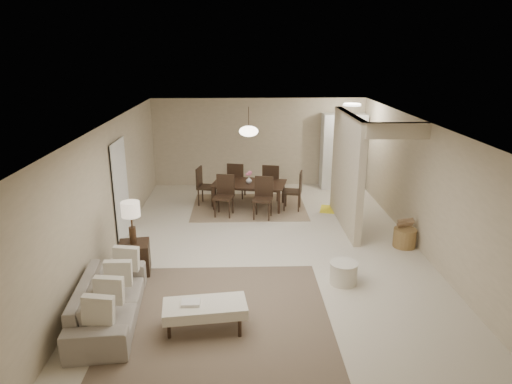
{
  "coord_description": "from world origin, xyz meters",
  "views": [
    {
      "loc": [
        -0.5,
        -8.32,
        3.8
      ],
      "look_at": [
        -0.22,
        0.42,
        1.05
      ],
      "focal_mm": 32.0,
      "sensor_mm": 36.0,
      "label": 1
    }
  ],
  "objects_px": {
    "sofa": "(109,301)",
    "ottoman_bench": "(205,309)",
    "pantry_cabinet": "(343,151)",
    "round_pouf": "(343,273)",
    "side_table": "(135,258)",
    "dining_table": "(249,195)",
    "wicker_basket": "(405,238)"
  },
  "relations": [
    {
      "from": "dining_table",
      "to": "wicker_basket",
      "type": "bearing_deg",
      "value": -27.0
    },
    {
      "from": "sofa",
      "to": "round_pouf",
      "type": "bearing_deg",
      "value": -79.72
    },
    {
      "from": "sofa",
      "to": "wicker_basket",
      "type": "xyz_separation_m",
      "value": [
        5.2,
        2.42,
        -0.12
      ]
    },
    {
      "from": "round_pouf",
      "to": "dining_table",
      "type": "xyz_separation_m",
      "value": [
        -1.52,
        3.94,
        0.13
      ]
    },
    {
      "from": "sofa",
      "to": "ottoman_bench",
      "type": "bearing_deg",
      "value": -106.66
    },
    {
      "from": "pantry_cabinet",
      "to": "sofa",
      "type": "height_order",
      "value": "pantry_cabinet"
    },
    {
      "from": "ottoman_bench",
      "to": "round_pouf",
      "type": "bearing_deg",
      "value": 23.07
    },
    {
      "from": "sofa",
      "to": "pantry_cabinet",
      "type": "bearing_deg",
      "value": -40.85
    },
    {
      "from": "ottoman_bench",
      "to": "round_pouf",
      "type": "relative_size",
      "value": 2.55
    },
    {
      "from": "pantry_cabinet",
      "to": "side_table",
      "type": "bearing_deg",
      "value": -132.98
    },
    {
      "from": "side_table",
      "to": "ottoman_bench",
      "type": "bearing_deg",
      "value": -52.36
    },
    {
      "from": "round_pouf",
      "to": "wicker_basket",
      "type": "xyz_separation_m",
      "value": [
        1.55,
        1.44,
        0.0
      ]
    },
    {
      "from": "wicker_basket",
      "to": "sofa",
      "type": "bearing_deg",
      "value": -155.04
    },
    {
      "from": "dining_table",
      "to": "side_table",
      "type": "bearing_deg",
      "value": -108.91
    },
    {
      "from": "pantry_cabinet",
      "to": "round_pouf",
      "type": "height_order",
      "value": "pantry_cabinet"
    },
    {
      "from": "sofa",
      "to": "ottoman_bench",
      "type": "relative_size",
      "value": 1.74
    },
    {
      "from": "round_pouf",
      "to": "wicker_basket",
      "type": "distance_m",
      "value": 2.12
    },
    {
      "from": "ottoman_bench",
      "to": "side_table",
      "type": "relative_size",
      "value": 2.15
    },
    {
      "from": "sofa",
      "to": "wicker_basket",
      "type": "relative_size",
      "value": 4.72
    },
    {
      "from": "sofa",
      "to": "dining_table",
      "type": "bearing_deg",
      "value": -28.08
    },
    {
      "from": "sofa",
      "to": "ottoman_bench",
      "type": "distance_m",
      "value": 1.45
    },
    {
      "from": "sofa",
      "to": "round_pouf",
      "type": "distance_m",
      "value": 3.78
    },
    {
      "from": "pantry_cabinet",
      "to": "wicker_basket",
      "type": "xyz_separation_m",
      "value": [
        0.4,
        -4.15,
        -0.86
      ]
    },
    {
      "from": "pantry_cabinet",
      "to": "ottoman_bench",
      "type": "height_order",
      "value": "pantry_cabinet"
    },
    {
      "from": "sofa",
      "to": "ottoman_bench",
      "type": "xyz_separation_m",
      "value": [
        1.42,
        -0.3,
        0.02
      ]
    },
    {
      "from": "dining_table",
      "to": "ottoman_bench",
      "type": "bearing_deg",
      "value": -85.6
    },
    {
      "from": "ottoman_bench",
      "to": "pantry_cabinet",
      "type": "bearing_deg",
      "value": 57.11
    },
    {
      "from": "pantry_cabinet",
      "to": "ottoman_bench",
      "type": "xyz_separation_m",
      "value": [
        -3.38,
        -6.87,
        -0.72
      ]
    },
    {
      "from": "round_pouf",
      "to": "dining_table",
      "type": "height_order",
      "value": "dining_table"
    },
    {
      "from": "side_table",
      "to": "sofa",
      "type": "bearing_deg",
      "value": -91.95
    },
    {
      "from": "pantry_cabinet",
      "to": "dining_table",
      "type": "distance_m",
      "value": 3.23
    },
    {
      "from": "pantry_cabinet",
      "to": "dining_table",
      "type": "relative_size",
      "value": 1.18
    }
  ]
}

